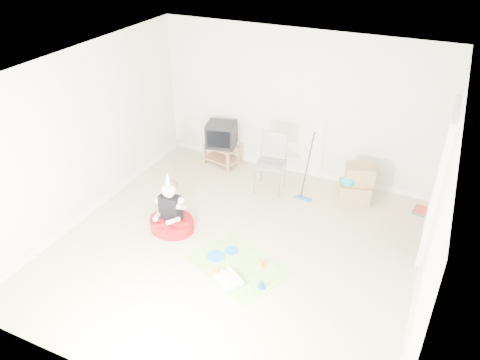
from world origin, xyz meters
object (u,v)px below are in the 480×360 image
at_px(seated_woman, 171,218).
at_px(tv_stand, 222,153).
at_px(cardboard_boxes, 356,184).
at_px(birthday_cake, 229,281).
at_px(folding_chair, 270,164).
at_px(crt_tv, 221,135).

bearing_deg(seated_woman, tv_stand, 96.24).
bearing_deg(cardboard_boxes, tv_stand, 175.48).
bearing_deg(seated_woman, birthday_cake, -28.11).
bearing_deg(tv_stand, seated_woman, -83.76).
xyz_separation_m(cardboard_boxes, seated_woman, (-2.34, -1.96, -0.10)).
distance_m(tv_stand, birthday_cake, 3.26).
distance_m(tv_stand, cardboard_boxes, 2.59).
xyz_separation_m(tv_stand, folding_chair, (1.16, -0.48, 0.27)).
xyz_separation_m(crt_tv, seated_woman, (0.24, -2.17, -0.40)).
height_order(folding_chair, seated_woman, folding_chair).
distance_m(crt_tv, birthday_cake, 3.30).
height_order(cardboard_boxes, birthday_cake, cardboard_boxes).
xyz_separation_m(crt_tv, folding_chair, (1.16, -0.48, -0.11)).
relative_size(crt_tv, cardboard_boxes, 0.80).
bearing_deg(birthday_cake, cardboard_boxes, 68.70).
height_order(crt_tv, folding_chair, folding_chair).
xyz_separation_m(tv_stand, crt_tv, (0.00, -0.00, 0.38)).
bearing_deg(folding_chair, birthday_cake, -81.00).
distance_m(crt_tv, folding_chair, 1.26).
bearing_deg(birthday_cake, seated_woman, 151.89).
relative_size(crt_tv, folding_chair, 0.50).
xyz_separation_m(seated_woman, birthday_cake, (1.30, -0.70, -0.17)).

